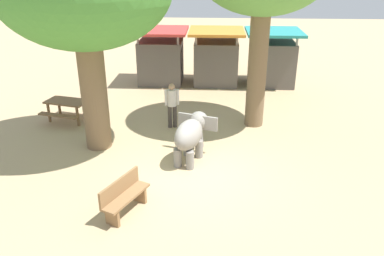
{
  "coord_description": "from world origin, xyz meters",
  "views": [
    {
      "loc": [
        0.56,
        -9.4,
        5.59
      ],
      "look_at": [
        -0.06,
        1.35,
        0.8
      ],
      "focal_mm": 36.23,
      "sensor_mm": 36.0,
      "label": 1
    }
  ],
  "objects_px": {
    "market_stall_teal": "(272,61)",
    "market_stall_orange": "(216,60)",
    "wooden_bench": "(124,195)",
    "market_stall_red": "(161,59)",
    "elephant": "(191,134)",
    "person_handler": "(172,102)",
    "picnic_table_near": "(67,106)"
  },
  "relations": [
    {
      "from": "elephant",
      "to": "person_handler",
      "type": "height_order",
      "value": "person_handler"
    },
    {
      "from": "market_stall_red",
      "to": "market_stall_teal",
      "type": "height_order",
      "value": "same"
    },
    {
      "from": "elephant",
      "to": "wooden_bench",
      "type": "height_order",
      "value": "elephant"
    },
    {
      "from": "picnic_table_near",
      "to": "market_stall_red",
      "type": "xyz_separation_m",
      "value": [
        2.81,
        4.95,
        0.55
      ]
    },
    {
      "from": "elephant",
      "to": "picnic_table_near",
      "type": "xyz_separation_m",
      "value": [
        -4.7,
        2.69,
        -0.24
      ]
    },
    {
      "from": "person_handler",
      "to": "elephant",
      "type": "bearing_deg",
      "value": 2.57
    },
    {
      "from": "person_handler",
      "to": "market_stall_teal",
      "type": "height_order",
      "value": "market_stall_teal"
    },
    {
      "from": "picnic_table_near",
      "to": "market_stall_red",
      "type": "relative_size",
      "value": 0.72
    },
    {
      "from": "wooden_bench",
      "to": "market_stall_orange",
      "type": "xyz_separation_m",
      "value": [
        2.12,
        10.4,
        0.67
      ]
    },
    {
      "from": "elephant",
      "to": "picnic_table_near",
      "type": "relative_size",
      "value": 1.03
    },
    {
      "from": "elephant",
      "to": "market_stall_teal",
      "type": "bearing_deg",
      "value": -5.53
    },
    {
      "from": "wooden_bench",
      "to": "picnic_table_near",
      "type": "height_order",
      "value": "wooden_bench"
    },
    {
      "from": "person_handler",
      "to": "picnic_table_near",
      "type": "distance_m",
      "value": 3.93
    },
    {
      "from": "wooden_bench",
      "to": "market_stall_red",
      "type": "xyz_separation_m",
      "value": [
        -0.48,
        10.4,
        0.67
      ]
    },
    {
      "from": "elephant",
      "to": "wooden_bench",
      "type": "xyz_separation_m",
      "value": [
        -1.41,
        -2.76,
        -0.35
      ]
    },
    {
      "from": "wooden_bench",
      "to": "market_stall_teal",
      "type": "relative_size",
      "value": 0.57
    },
    {
      "from": "market_stall_orange",
      "to": "picnic_table_near",
      "type": "bearing_deg",
      "value": -137.53
    },
    {
      "from": "elephant",
      "to": "market_stall_red",
      "type": "relative_size",
      "value": 0.74
    },
    {
      "from": "wooden_bench",
      "to": "picnic_table_near",
      "type": "xyz_separation_m",
      "value": [
        -3.29,
        5.45,
        0.12
      ]
    },
    {
      "from": "market_stall_red",
      "to": "market_stall_orange",
      "type": "height_order",
      "value": "same"
    },
    {
      "from": "wooden_bench",
      "to": "market_stall_red",
      "type": "height_order",
      "value": "market_stall_red"
    },
    {
      "from": "person_handler",
      "to": "market_stall_red",
      "type": "xyz_separation_m",
      "value": [
        -1.09,
        5.34,
        0.19
      ]
    },
    {
      "from": "wooden_bench",
      "to": "picnic_table_near",
      "type": "relative_size",
      "value": 0.79
    },
    {
      "from": "person_handler",
      "to": "market_stall_orange",
      "type": "bearing_deg",
      "value": 147.61
    },
    {
      "from": "market_stall_red",
      "to": "market_stall_teal",
      "type": "distance_m",
      "value": 5.2
    },
    {
      "from": "person_handler",
      "to": "picnic_table_near",
      "type": "xyz_separation_m",
      "value": [
        -3.9,
        0.39,
        -0.36
      ]
    },
    {
      "from": "picnic_table_near",
      "to": "market_stall_red",
      "type": "distance_m",
      "value": 5.72
    },
    {
      "from": "elephant",
      "to": "person_handler",
      "type": "bearing_deg",
      "value": 37.05
    },
    {
      "from": "market_stall_red",
      "to": "market_stall_teal",
      "type": "xyz_separation_m",
      "value": [
        5.2,
        0.0,
        0.0
      ]
    },
    {
      "from": "market_stall_teal",
      "to": "market_stall_orange",
      "type": "bearing_deg",
      "value": 180.0
    },
    {
      "from": "person_handler",
      "to": "market_stall_orange",
      "type": "xyz_separation_m",
      "value": [
        1.51,
        5.34,
        0.19
      ]
    },
    {
      "from": "elephant",
      "to": "market_stall_red",
      "type": "bearing_deg",
      "value": 31.77
    }
  ]
}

